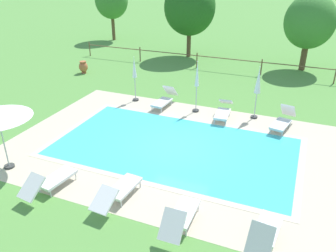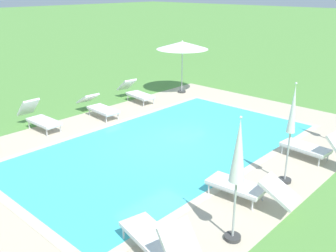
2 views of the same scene
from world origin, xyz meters
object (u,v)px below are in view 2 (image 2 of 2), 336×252
sun_lounger_north_near_steps (248,187)px  sun_lounger_south_far (159,239)px  sun_lounger_north_far (315,148)px  patio_umbrella_closed_row_west (292,121)px  patio_umbrella_closed_deck_corner (238,159)px  sun_lounger_south_near_corner (99,106)px  patio_umbrella_open_foreground (182,46)px  sun_lounger_north_mid (136,92)px  sun_lounger_north_end (39,118)px

sun_lounger_north_near_steps → sun_lounger_south_far: 2.69m
sun_lounger_north_near_steps → sun_lounger_north_far: sun_lounger_north_far is taller
sun_lounger_south_far → patio_umbrella_closed_row_west: bearing=175.1°
patio_umbrella_closed_row_west → patio_umbrella_closed_deck_corner: (2.78, 0.32, 0.11)m
patio_umbrella_closed_row_west → sun_lounger_north_near_steps: bearing=-7.9°
patio_umbrella_closed_row_west → sun_lounger_south_near_corner: bearing=-90.3°
sun_lounger_south_near_corner → patio_umbrella_closed_row_west: (0.04, 7.45, 1.23)m
patio_umbrella_open_foreground → sun_lounger_south_far: bearing=38.7°
sun_lounger_north_far → patio_umbrella_closed_deck_corner: 4.65m
sun_lounger_north_far → sun_lounger_south_far: 5.79m
sun_lounger_north_mid → sun_lounger_north_far: 7.89m
sun_lounger_north_mid → sun_lounger_south_near_corner: bearing=9.9°
sun_lounger_north_near_steps → sun_lounger_north_far: 3.10m
sun_lounger_north_end → patio_umbrella_closed_row_west: patio_umbrella_closed_row_west is taller
patio_umbrella_open_foreground → patio_umbrella_closed_deck_corner: bearing=46.0°
sun_lounger_north_end → patio_umbrella_open_foreground: patio_umbrella_open_foreground is taller
sun_lounger_north_mid → patio_umbrella_open_foreground: patio_umbrella_open_foreground is taller
sun_lounger_south_far → sun_lounger_north_far: bearing=176.3°
sun_lounger_north_end → sun_lounger_south_far: 7.74m
sun_lounger_north_near_steps → sun_lounger_north_far: (-3.09, 0.22, 0.03)m
patio_umbrella_open_foreground → sun_lounger_south_near_corner: bearing=-1.6°
sun_lounger_north_near_steps → patio_umbrella_closed_row_west: patio_umbrella_closed_row_west is taller
sun_lounger_north_mid → patio_umbrella_closed_row_west: 8.27m
sun_lounger_south_far → patio_umbrella_open_foreground: patio_umbrella_open_foreground is taller
sun_lounger_north_end → patio_umbrella_closed_row_west: bearing=105.3°
sun_lounger_north_near_steps → patio_umbrella_closed_deck_corner: (1.36, 0.52, 1.33)m
patio_umbrella_closed_deck_corner → sun_lounger_south_near_corner: bearing=-109.9°
sun_lounger_north_mid → patio_umbrella_closed_deck_corner: size_ratio=0.82×
sun_lounger_south_near_corner → patio_umbrella_closed_deck_corner: bearing=70.1°
sun_lounger_north_mid → sun_lounger_south_far: size_ratio=1.05×
sun_lounger_south_near_corner → sun_lounger_south_far: bearing=59.8°
sun_lounger_south_far → sun_lounger_south_near_corner: bearing=-120.2°
patio_umbrella_open_foreground → patio_umbrella_closed_row_west: size_ratio=0.92×
sun_lounger_south_far → patio_umbrella_closed_row_west: size_ratio=0.78×
patio_umbrella_closed_row_west → sun_lounger_north_end: bearing=-74.7°
sun_lounger_north_mid → sun_lounger_north_far: size_ratio=1.05×
sun_lounger_north_mid → sun_lounger_north_far: sun_lounger_north_far is taller
patio_umbrella_closed_deck_corner → sun_lounger_north_near_steps: bearing=-159.1°
sun_lounger_north_far → patio_umbrella_closed_row_west: 2.06m
sun_lounger_north_mid → sun_lounger_north_end: bearing=0.1°
sun_lounger_north_near_steps → sun_lounger_north_end: sun_lounger_north_end is taller
patio_umbrella_open_foreground → sun_lounger_north_end: bearing=-4.3°
sun_lounger_north_near_steps → sun_lounger_south_near_corner: sun_lounger_north_near_steps is taller
sun_lounger_south_near_corner → sun_lounger_south_far: (4.14, 7.10, 0.03)m
sun_lounger_north_near_steps → patio_umbrella_closed_row_west: (-1.42, 0.20, 1.22)m
sun_lounger_north_far → sun_lounger_south_near_corner: sun_lounger_north_far is taller
sun_lounger_north_mid → patio_umbrella_closed_deck_corner: patio_umbrella_closed_deck_corner is taller
sun_lounger_north_near_steps → sun_lounger_south_far: size_ratio=1.07×
sun_lounger_north_near_steps → sun_lounger_south_far: sun_lounger_south_far is taller
sun_lounger_south_near_corner → sun_lounger_north_far: bearing=102.4°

